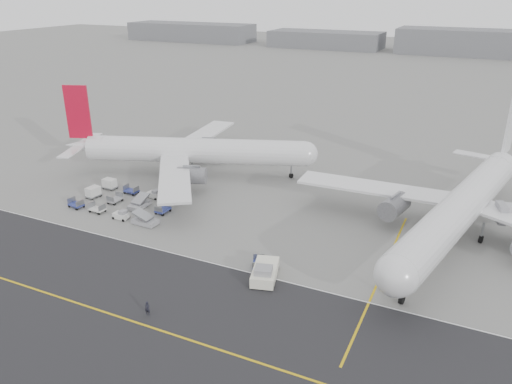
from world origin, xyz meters
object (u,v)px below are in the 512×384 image
at_px(pushback_tug, 265,272).
at_px(ground_crew_a, 147,308).
at_px(airliner_b, 463,205).
at_px(airliner_a, 189,150).

height_order(pushback_tug, ground_crew_a, pushback_tug).
xyz_separation_m(airliner_b, ground_crew_a, (-32.49, -37.53, -4.70)).
xyz_separation_m(airliner_a, ground_crew_a, (21.34, -43.73, -4.38)).
distance_m(airliner_b, ground_crew_a, 49.86).
bearing_deg(airliner_b, pushback_tug, -121.06).
xyz_separation_m(airliner_b, pushback_tug, (-22.95, -24.01, -4.63)).
bearing_deg(ground_crew_a, airliner_b, 39.12).
relative_size(airliner_b, pushback_tug, 6.42).
distance_m(airliner_a, pushback_tug, 43.41).
distance_m(pushback_tug, ground_crew_a, 16.55).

